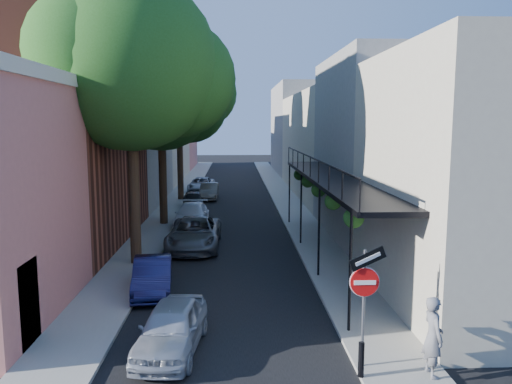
{
  "coord_description": "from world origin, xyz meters",
  "views": [
    {
      "loc": [
        0.21,
        -9.85,
        5.74
      ],
      "look_at": [
        1.12,
        11.28,
        2.8
      ],
      "focal_mm": 35.0,
      "sensor_mm": 36.0,
      "label": 1
    }
  ],
  "objects": [
    {
      "name": "pedestrian",
      "position": [
        4.6,
        0.5,
        1.03
      ],
      "size": [
        0.47,
        0.69,
        1.83
      ],
      "primitive_type": "imported",
      "rotation": [
        0.0,
        0.0,
        1.62
      ],
      "color": "slate",
      "rests_on": "sidewalk_right"
    },
    {
      "name": "buildings_right",
      "position": [
        8.99,
        29.49,
        4.42
      ],
      "size": [
        9.8,
        55.0,
        10.0
      ],
      "color": "beige",
      "rests_on": "ground"
    },
    {
      "name": "oak_far",
      "position": [
        -3.35,
        27.27,
        8.26
      ],
      "size": [
        7.7,
        7.0,
        11.9
      ],
      "color": "#331F14",
      "rests_on": "ground"
    },
    {
      "name": "sidewalk_left",
      "position": [
        -4.0,
        30.0,
        0.06
      ],
      "size": [
        2.0,
        64.0,
        0.12
      ],
      "primitive_type": "cube",
      "color": "gray",
      "rests_on": "ground"
    },
    {
      "name": "sign_post",
      "position": [
        3.16,
        0.97,
        2.04
      ],
      "size": [
        0.89,
        0.17,
        2.99
      ],
      "color": "#595B60",
      "rests_on": "ground"
    },
    {
      "name": "bollard",
      "position": [
        3.0,
        0.5,
        0.52
      ],
      "size": [
        0.14,
        0.14,
        0.8
      ],
      "primitive_type": "cylinder",
      "color": "black",
      "rests_on": "sidewalk_right"
    },
    {
      "name": "buildings_left",
      "position": [
        -9.3,
        28.76,
        4.94
      ],
      "size": [
        10.1,
        59.1,
        12.0
      ],
      "color": "#D1756B",
      "rests_on": "ground"
    },
    {
      "name": "parked_car_f",
      "position": [
        -1.72,
        27.61,
        0.61
      ],
      "size": [
        1.37,
        3.73,
        1.22
      ],
      "primitive_type": "imported",
      "rotation": [
        0.0,
        0.0,
        -0.02
      ],
      "color": "#6C655B",
      "rests_on": "ground"
    },
    {
      "name": "road_surface",
      "position": [
        0.0,
        30.0,
        0.01
      ],
      "size": [
        6.0,
        64.0,
        0.01
      ],
      "primitive_type": "cube",
      "color": "black",
      "rests_on": "ground"
    },
    {
      "name": "parked_car_b",
      "position": [
        -2.6,
        6.69,
        0.59
      ],
      "size": [
        1.64,
        3.68,
        1.17
      ],
      "primitive_type": "imported",
      "rotation": [
        0.0,
        0.0,
        0.11
      ],
      "color": "#151642",
      "rests_on": "ground"
    },
    {
      "name": "parked_car_d",
      "position": [
        -2.2,
        17.65,
        0.63
      ],
      "size": [
        1.86,
        4.37,
        1.26
      ],
      "primitive_type": "imported",
      "rotation": [
        0.0,
        0.0,
        -0.02
      ],
      "color": "white",
      "rests_on": "ground"
    },
    {
      "name": "sidewalk_right",
      "position": [
        4.0,
        30.0,
        0.06
      ],
      "size": [
        2.0,
        64.0,
        0.12
      ],
      "primitive_type": "cube",
      "color": "gray",
      "rests_on": "ground"
    },
    {
      "name": "oak_near",
      "position": [
        -3.37,
        10.26,
        7.88
      ],
      "size": [
        7.48,
        6.8,
        11.42
      ],
      "color": "#331F14",
      "rests_on": "ground"
    },
    {
      "name": "parked_car_g",
      "position": [
        -2.6,
        31.89,
        0.59
      ],
      "size": [
        2.21,
        4.36,
        1.18
      ],
      "primitive_type": "imported",
      "rotation": [
        0.0,
        0.0,
        -0.06
      ],
      "color": "#99A0AD",
      "rests_on": "ground"
    },
    {
      "name": "parked_car_e",
      "position": [
        -2.6,
        23.41,
        0.58
      ],
      "size": [
        1.74,
        3.55,
        1.17
      ],
      "primitive_type": "imported",
      "rotation": [
        0.0,
        0.0,
        0.11
      ],
      "color": "black",
      "rests_on": "ground"
    },
    {
      "name": "parked_car_c",
      "position": [
        -1.66,
        12.68,
        0.7
      ],
      "size": [
        2.36,
        5.03,
        1.39
      ],
      "primitive_type": "imported",
      "rotation": [
        0.0,
        0.0,
        -0.01
      ],
      "color": "#525459",
      "rests_on": "ground"
    },
    {
      "name": "parked_car_a",
      "position": [
        -1.4,
        2.22,
        0.61
      ],
      "size": [
        1.83,
        3.74,
        1.23
      ],
      "primitive_type": "imported",
      "rotation": [
        0.0,
        0.0,
        -0.11
      ],
      "color": "#9AA0AA",
      "rests_on": "ground"
    },
    {
      "name": "oak_mid",
      "position": [
        -3.42,
        18.23,
        7.06
      ],
      "size": [
        6.6,
        6.0,
        10.2
      ],
      "color": "#331F14",
      "rests_on": "ground"
    }
  ]
}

